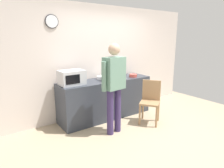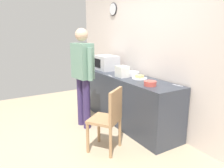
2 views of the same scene
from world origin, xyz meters
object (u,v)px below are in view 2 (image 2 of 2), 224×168
(fork_utensil, at_px, (178,85))
(wooden_chair, at_px, (109,117))
(cereal_bowl, at_px, (133,74))
(microwave, at_px, (106,63))
(sandwich_plate, at_px, (140,78))
(salad_bowl, at_px, (150,83))
(toaster, at_px, (122,72))
(person_standing, at_px, (83,71))
(spoon_utensil, at_px, (110,76))

(fork_utensil, bearing_deg, wooden_chair, -105.24)
(fork_utensil, distance_m, wooden_chair, 1.15)
(cereal_bowl, height_order, fork_utensil, cereal_bowl)
(microwave, distance_m, sandwich_plate, 1.10)
(salad_bowl, relative_size, toaster, 0.86)
(salad_bowl, bearing_deg, person_standing, -148.37)
(toaster, bearing_deg, person_standing, -114.29)
(sandwich_plate, height_order, spoon_utensil, sandwich_plate)
(person_standing, bearing_deg, toaster, 65.71)
(fork_utensil, bearing_deg, cereal_bowl, -172.43)
(sandwich_plate, bearing_deg, toaster, -148.34)
(toaster, height_order, person_standing, person_standing)
(salad_bowl, xyz_separation_m, fork_utensil, (0.21, 0.36, -0.03))
(cereal_bowl, height_order, person_standing, person_standing)
(fork_utensil, relative_size, wooden_chair, 0.18)
(toaster, xyz_separation_m, person_standing, (-0.29, -0.64, 0.03))
(toaster, relative_size, spoon_utensil, 1.29)
(toaster, bearing_deg, cereal_bowl, 91.96)
(salad_bowl, relative_size, person_standing, 0.11)
(toaster, bearing_deg, microwave, 170.56)
(toaster, bearing_deg, spoon_utensil, -141.64)
(sandwich_plate, height_order, person_standing, person_standing)
(person_standing, relative_size, wooden_chair, 1.88)
(sandwich_plate, distance_m, fork_utensil, 0.71)
(microwave, xyz_separation_m, salad_bowl, (1.56, -0.13, -0.11))
(cereal_bowl, bearing_deg, sandwich_plate, -12.26)
(microwave, distance_m, salad_bowl, 1.57)
(sandwich_plate, distance_m, person_standing, 1.00)
(microwave, bearing_deg, salad_bowl, -4.77)
(microwave, bearing_deg, spoon_utensil, -23.78)
(salad_bowl, bearing_deg, toaster, -179.71)
(sandwich_plate, height_order, toaster, toaster)
(cereal_bowl, distance_m, wooden_chair, 1.22)
(microwave, bearing_deg, sandwich_plate, 2.14)
(cereal_bowl, distance_m, toaster, 0.25)
(microwave, bearing_deg, person_standing, -56.14)
(spoon_utensil, xyz_separation_m, person_standing, (-0.11, -0.50, 0.12))
(cereal_bowl, xyz_separation_m, wooden_chair, (0.69, -0.91, -0.42))
(sandwich_plate, height_order, wooden_chair, sandwich_plate)
(toaster, distance_m, fork_utensil, 1.04)
(fork_utensil, xyz_separation_m, person_standing, (-1.25, -1.01, 0.12))
(spoon_utensil, bearing_deg, salad_bowl, 8.88)
(cereal_bowl, xyz_separation_m, toaster, (0.01, -0.24, 0.06))
(person_standing, distance_m, wooden_chair, 1.10)
(microwave, relative_size, fork_utensil, 2.94)
(person_standing, bearing_deg, microwave, 123.86)
(wooden_chair, bearing_deg, toaster, 135.13)
(cereal_bowl, relative_size, fork_utensil, 1.44)
(sandwich_plate, bearing_deg, spoon_utensil, -145.61)
(salad_bowl, height_order, cereal_bowl, same)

